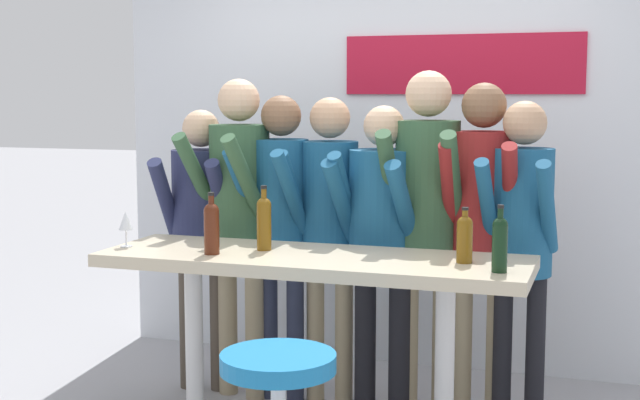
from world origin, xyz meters
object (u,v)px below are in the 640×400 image
Objects in this scene: person_right at (427,202)px; person_far_right at (482,210)px; wine_glass_0 at (126,222)px; person_center_left at (281,210)px; wine_bottle_0 at (264,221)px; person_far_left at (202,218)px; person_center_right at (382,225)px; person_center at (329,213)px; person_left at (239,200)px; wine_bottle_2 at (500,242)px; tasting_table at (313,287)px; wine_bottle_3 at (465,237)px; person_rightmost at (522,225)px; wine_bottle_1 at (212,226)px.

person_right is 1.04× the size of person_far_right.
person_center_left is at bearing 52.73° from wine_glass_0.
wine_glass_0 is at bearing -168.75° from wine_bottle_0.
person_far_left is 1.08m from person_center_right.
person_far_left reaches higher than wine_glass_0.
person_center is 5.38× the size of wine_bottle_0.
person_center_left is 0.90m from wine_glass_0.
person_left reaches higher than person_center.
tasting_table is at bearing 171.06° from wine_bottle_2.
person_right is at bearing 1.05° from person_center.
tasting_table is at bearing -178.00° from wine_bottle_3.
wine_bottle_3 is at bearing -28.13° from person_far_left.
wine_bottle_3 is at bearing -39.61° from person_center_right.
person_center_left is 0.60m from wine_bottle_0.
wine_glass_0 is at bearing -155.22° from person_rightmost.
wine_bottle_1 is (-0.19, -0.18, -0.01)m from wine_bottle_0.
person_right is 1.09× the size of person_rightmost.
person_center_right is at bearing 73.38° from tasting_table.
person_left is at bearing -17.77° from person_far_left.
person_far_left is 0.92× the size of person_far_right.
person_center is (-0.14, 0.67, 0.26)m from tasting_table.
wine_bottle_3 is (1.17, 0.16, -0.02)m from wine_bottle_1.
tasting_table is 1.15× the size of person_far_right.
person_right is 0.90m from wine_bottle_0.
person_left is at bearing 103.90° from wine_bottle_1.
wine_bottle_2 is (0.19, -0.80, -0.03)m from person_far_right.
person_far_left is at bearing -175.50° from person_center.
person_left is 0.77m from wine_bottle_1.
person_right reaches higher than person_rightmost.
wine_bottle_2 is at bearing -30.71° from person_far_left.
person_rightmost is 5.33× the size of wine_bottle_0.
person_center is 0.55m from person_right.
person_left reaches higher than wine_bottle_3.
person_right is 1.55m from wine_glass_0.
person_right is 0.69m from wine_bottle_3.
person_far_left is at bearing 155.92° from wine_bottle_2.
person_rightmost is at bearing 25.07° from wine_bottle_0.
person_left is 5.70× the size of wine_bottle_0.
wine_bottle_2 is at bearing -79.55° from person_far_right.
person_center_left is 0.77m from wine_bottle_1.
person_rightmost is 5.70× the size of wine_bottle_1.
wine_bottle_1 is (-0.64, -0.74, 0.07)m from person_center_right.
wine_bottle_1 is 0.49m from wine_glass_0.
person_left is 0.68m from wine_bottle_0.
person_center is at bearing 141.69° from wine_bottle_2.
person_center_left is at bearing -167.78° from person_center.
person_far_right is (1.34, 0.05, -0.01)m from person_left.
person_left is at bearing 156.69° from wine_bottle_3.
tasting_table is 1.19× the size of person_center_left.
wine_bottle_0 is 0.70m from wine_glass_0.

